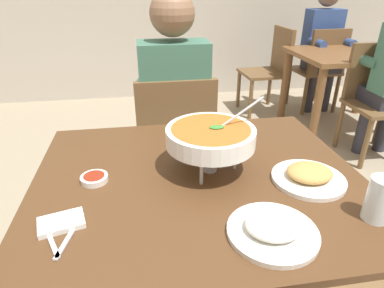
# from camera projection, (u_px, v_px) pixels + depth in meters

# --- Properties ---
(dining_table_main) EXTENTS (1.11, 0.93, 0.75)m
(dining_table_main) POSITION_uv_depth(u_px,v_px,m) (199.00, 204.00, 1.16)
(dining_table_main) COLOR #51331C
(dining_table_main) RESTS_ON ground_plane
(chair_diner_main) EXTENTS (0.44, 0.44, 0.90)m
(chair_diner_main) POSITION_uv_depth(u_px,v_px,m) (175.00, 142.00, 1.88)
(chair_diner_main) COLOR brown
(chair_diner_main) RESTS_ON ground_plane
(diner_main) EXTENTS (0.40, 0.45, 1.31)m
(diner_main) POSITION_uv_depth(u_px,v_px,m) (174.00, 101.00, 1.80)
(diner_main) COLOR #2D2D38
(diner_main) RESTS_ON ground_plane
(curry_bowl) EXTENTS (0.33, 0.30, 0.26)m
(curry_bowl) POSITION_uv_depth(u_px,v_px,m) (211.00, 137.00, 1.09)
(curry_bowl) COLOR silver
(curry_bowl) RESTS_ON dining_table_main
(rice_plate) EXTENTS (0.24, 0.24, 0.06)m
(rice_plate) POSITION_uv_depth(u_px,v_px,m) (273.00, 228.00, 0.85)
(rice_plate) COLOR white
(rice_plate) RESTS_ON dining_table_main
(appetizer_plate) EXTENTS (0.24, 0.24, 0.06)m
(appetizer_plate) POSITION_uv_depth(u_px,v_px,m) (309.00, 176.00, 1.08)
(appetizer_plate) COLOR white
(appetizer_plate) RESTS_ON dining_table_main
(sauce_dish) EXTENTS (0.09, 0.09, 0.02)m
(sauce_dish) POSITION_uv_depth(u_px,v_px,m) (94.00, 178.00, 1.08)
(sauce_dish) COLOR white
(sauce_dish) RESTS_ON dining_table_main
(napkin_folded) EXTENTS (0.14, 0.11, 0.02)m
(napkin_folded) POSITION_uv_depth(u_px,v_px,m) (61.00, 223.00, 0.89)
(napkin_folded) COLOR white
(napkin_folded) RESTS_ON dining_table_main
(fork_utensil) EXTENTS (0.08, 0.16, 0.01)m
(fork_utensil) POSITION_uv_depth(u_px,v_px,m) (50.00, 237.00, 0.85)
(fork_utensil) COLOR silver
(fork_utensil) RESTS_ON dining_table_main
(spoon_utensil) EXTENTS (0.05, 0.17, 0.01)m
(spoon_utensil) POSITION_uv_depth(u_px,v_px,m) (70.00, 235.00, 0.85)
(spoon_utensil) COLOR silver
(spoon_utensil) RESTS_ON dining_table_main
(drink_glass) EXTENTS (0.07, 0.07, 0.13)m
(drink_glass) POSITION_uv_depth(u_px,v_px,m) (379.00, 201.00, 0.89)
(drink_glass) COLOR silver
(drink_glass) RESTS_ON dining_table_main
(dining_table_far) EXTENTS (1.00, 0.80, 0.75)m
(dining_table_far) POSITION_uv_depth(u_px,v_px,m) (348.00, 67.00, 3.05)
(dining_table_far) COLOR brown
(dining_table_far) RESTS_ON ground_plane
(chair_bg_left) EXTENTS (0.45, 0.45, 0.90)m
(chair_bg_left) POSITION_uv_depth(u_px,v_px,m) (375.00, 94.00, 2.65)
(chair_bg_left) COLOR brown
(chair_bg_left) RESTS_ON ground_plane
(chair_bg_middle) EXTENTS (0.46, 0.46, 0.90)m
(chair_bg_middle) POSITION_uv_depth(u_px,v_px,m) (320.00, 66.00, 3.52)
(chair_bg_middle) COLOR brown
(chair_bg_middle) RESTS_ON ground_plane
(chair_bg_right) EXTENTS (0.46, 0.46, 0.90)m
(chair_bg_right) POSITION_uv_depth(u_px,v_px,m) (271.00, 66.00, 3.52)
(chair_bg_right) COLOR brown
(chair_bg_right) RESTS_ON ground_plane
(patron_bg_middle) EXTENTS (0.40, 0.45, 1.31)m
(patron_bg_middle) POSITION_uv_depth(u_px,v_px,m) (323.00, 42.00, 3.48)
(patron_bg_middle) COLOR #2D2D38
(patron_bg_middle) RESTS_ON ground_plane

